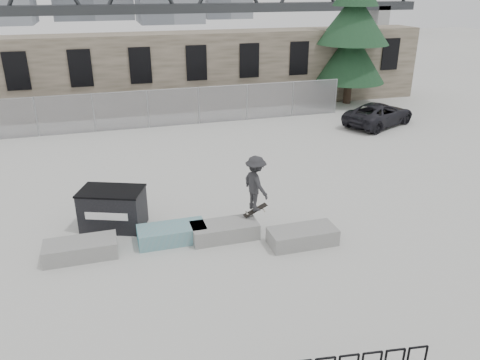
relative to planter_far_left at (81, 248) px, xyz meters
name	(u,v)px	position (x,y,z in m)	size (l,w,h in m)	color
ground	(195,241)	(3.26, -0.06, -0.27)	(120.00, 120.00, 0.00)	beige
stone_wall	(139,73)	(3.26, 16.18, 1.99)	(36.00, 2.58, 4.50)	brown
chainlink_fence	(148,109)	(3.26, 12.44, 0.77)	(22.06, 0.06, 2.02)	gray
planter_far_left	(81,248)	(0.00, 0.00, 0.00)	(2.00, 0.90, 0.49)	gray
planter_center_left	(172,233)	(2.60, 0.14, 0.00)	(2.00, 0.90, 0.49)	teal
planter_center_right	(225,230)	(4.16, -0.11, 0.00)	(2.00, 0.90, 0.49)	gray
planter_offset	(303,236)	(6.28, -1.10, 0.00)	(2.00, 0.90, 0.49)	gray
dumpster	(113,208)	(0.99, 1.56, 0.38)	(2.23, 1.81, 1.27)	black
spruce_tree	(354,25)	(16.15, 14.46, 4.56)	(4.45, 4.45, 11.50)	#38281E
truss_bridge	(186,7)	(13.26, 54.94, 3.87)	(70.00, 3.00, 9.80)	#2D3033
suv	(379,114)	(15.30, 9.37, 0.35)	(2.04, 4.42, 1.23)	black
skateboarder	(256,184)	(5.22, 0.13, 1.30)	(0.90, 1.25, 1.92)	#28282A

